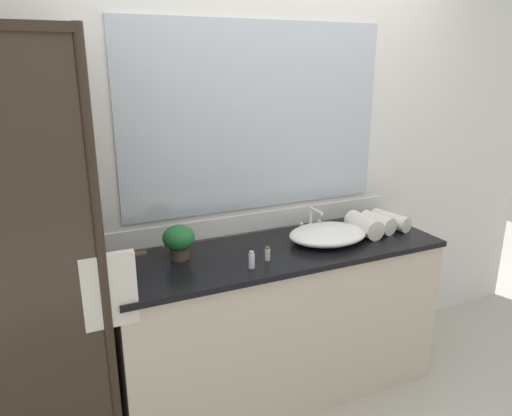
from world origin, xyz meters
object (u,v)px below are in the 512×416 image
sink_basin (328,234)px  rolled_towel_near_edge (390,220)px  amenity_bottle_conditioner (268,254)px  rolled_towel_far_edge (363,225)px  potted_plant (179,240)px  amenity_bottle_lotion (252,260)px  faucet (311,223)px  rolled_towel_middle (377,223)px

sink_basin → rolled_towel_near_edge: (0.47, 0.04, 0.00)m
amenity_bottle_conditioner → rolled_towel_near_edge: rolled_towel_near_edge is taller
rolled_towel_near_edge → rolled_towel_far_edge: (-0.22, -0.03, 0.01)m
rolled_towel_far_edge → potted_plant: bearing=174.9°
rolled_towel_near_edge → sink_basin: bearing=-175.1°
rolled_towel_near_edge → amenity_bottle_conditioner: bearing=-171.2°
potted_plant → rolled_towel_far_edge: potted_plant is taller
potted_plant → amenity_bottle_lotion: bearing=-41.8°
potted_plant → faucet: bearing=5.0°
rolled_towel_middle → rolled_towel_near_edge: bearing=8.4°
faucet → rolled_towel_near_edge: size_ratio=0.71×
faucet → amenity_bottle_conditioner: size_ratio=2.35×
faucet → amenity_bottle_lotion: (-0.53, -0.33, -0.01)m
faucet → rolled_towel_middle: (0.36, -0.16, 0.00)m
amenity_bottle_lotion → sink_basin: bearing=15.7°
amenity_bottle_conditioner → faucet: bearing=33.3°
faucet → rolled_towel_middle: bearing=-23.4°
potted_plant → amenity_bottle_lotion: potted_plant is taller
sink_basin → amenity_bottle_conditioner: size_ratio=6.27×
potted_plant → amenity_bottle_conditioner: bearing=-27.2°
sink_basin → rolled_towel_middle: size_ratio=2.24×
faucet → rolled_towel_far_edge: size_ratio=0.71×
sink_basin → potted_plant: (-0.82, 0.11, 0.06)m
amenity_bottle_conditioner → rolled_towel_near_edge: size_ratio=0.30×
rolled_towel_near_edge → rolled_towel_middle: bearing=-171.6°
rolled_towel_middle → rolled_towel_far_edge: 0.11m
potted_plant → amenity_bottle_lotion: size_ratio=2.06×
amenity_bottle_lotion → rolled_towel_near_edge: rolled_towel_near_edge is taller
rolled_towel_middle → rolled_towel_far_edge: rolled_towel_far_edge is taller
rolled_towel_near_edge → rolled_towel_middle: 0.11m
sink_basin → rolled_towel_middle: 0.36m
amenity_bottle_lotion → faucet: bearing=31.8°
faucet → rolled_towel_far_edge: (0.25, -0.17, 0.01)m
amenity_bottle_lotion → rolled_towel_far_edge: (0.79, 0.16, 0.02)m
potted_plant → rolled_towel_middle: bearing=-4.1°
potted_plant → rolled_towel_far_edge: (1.08, -0.10, -0.05)m
faucet → rolled_towel_middle: 0.39m
potted_plant → rolled_towel_far_edge: bearing=-5.1°
potted_plant → rolled_towel_near_edge: size_ratio=0.75×
amenity_bottle_lotion → rolled_towel_far_edge: size_ratio=0.36×
rolled_towel_middle → rolled_towel_far_edge: bearing=-174.3°
faucet → rolled_towel_near_edge: bearing=-16.5°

